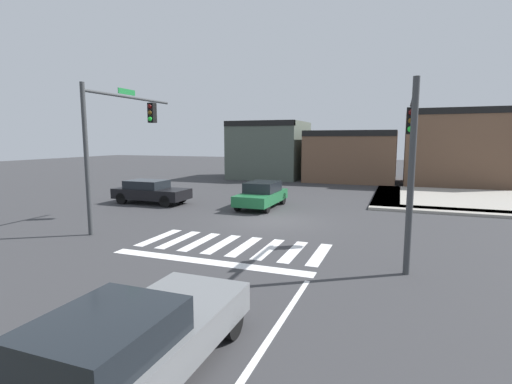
% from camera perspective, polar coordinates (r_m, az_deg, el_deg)
% --- Properties ---
extents(ground_plane, '(120.00, 120.00, 0.00)m').
position_cam_1_polar(ground_plane, '(17.97, 2.42, -4.29)').
color(ground_plane, '#353538').
extents(crosswalk_near, '(6.68, 2.64, 0.01)m').
position_cam_1_polar(crosswalk_near, '(13.88, -3.44, -7.91)').
color(crosswalk_near, silver).
rests_on(crosswalk_near, ground_plane).
extents(lane_markings, '(6.80, 18.75, 0.01)m').
position_cam_1_polar(lane_markings, '(7.78, -17.53, -21.48)').
color(lane_markings, white).
rests_on(lane_markings, ground_plane).
extents(bike_detector_marking, '(1.01, 1.01, 0.01)m').
position_cam_1_polar(bike_detector_marking, '(9.28, -5.94, -16.14)').
color(bike_detector_marking, yellow).
rests_on(bike_detector_marking, ground_plane).
extents(curb_corner_northeast, '(10.00, 10.60, 0.15)m').
position_cam_1_polar(curb_corner_northeast, '(26.55, 26.92, -1.03)').
color(curb_corner_northeast, '#9E998E').
rests_on(curb_corner_northeast, ground_plane).
extents(storefront_row, '(24.47, 6.81, 6.19)m').
position_cam_1_polar(storefront_row, '(36.00, 15.40, 5.93)').
color(storefront_row, '#4C564C').
rests_on(storefront_row, ground_plane).
extents(traffic_signal_southeast, '(0.32, 4.35, 5.42)m').
position_cam_1_polar(traffic_signal_southeast, '(12.93, 22.16, 7.12)').
color(traffic_signal_southeast, '#383A3D').
rests_on(traffic_signal_southeast, ground_plane).
extents(traffic_signal_southwest, '(0.32, 5.74, 5.97)m').
position_cam_1_polar(traffic_signal_southwest, '(17.72, -19.67, 8.79)').
color(traffic_signal_southwest, '#383A3D').
rests_on(traffic_signal_southwest, ground_plane).
extents(car_black, '(4.43, 1.89, 1.38)m').
position_cam_1_polar(car_black, '(23.51, -15.45, 0.09)').
color(car_black, black).
rests_on(car_black, ground_plane).
extents(car_gray, '(1.80, 4.12, 1.40)m').
position_cam_1_polar(car_gray, '(6.61, -16.77, -19.95)').
color(car_gray, slate).
rests_on(car_gray, ground_plane).
extents(car_green, '(1.82, 4.24, 1.42)m').
position_cam_1_polar(car_green, '(21.31, 0.87, -0.37)').
color(car_green, '#1E6638').
rests_on(car_green, ground_plane).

